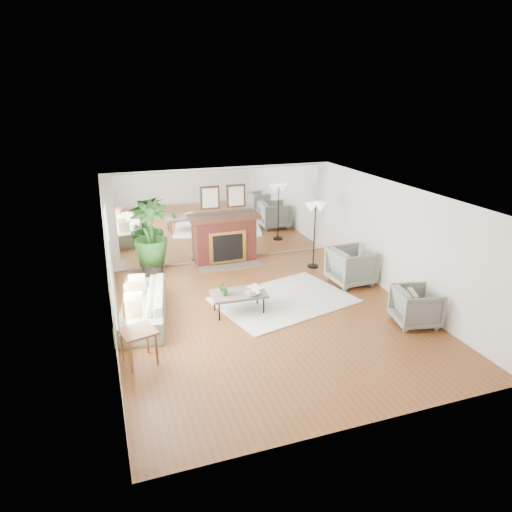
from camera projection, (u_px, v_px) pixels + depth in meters
name	position (u px, v px, depth m)	size (l,w,h in m)	color
ground	(268.00, 315.00, 9.35)	(7.00, 7.00, 0.00)	brown
wall_left	(110.00, 277.00, 8.01)	(0.02, 7.00, 2.50)	silver
wall_right	(399.00, 243.00, 9.84)	(0.02, 7.00, 2.50)	silver
wall_back	(223.00, 215.00, 12.03)	(6.00, 0.02, 2.50)	silver
mirror_panel	(223.00, 215.00, 12.01)	(5.40, 0.04, 2.40)	silver
window_panel	(110.00, 264.00, 8.35)	(0.04, 2.40, 1.50)	#B2E09E
fireplace	(226.00, 239.00, 12.03)	(1.85, 0.83, 2.05)	maroon
area_rug	(284.00, 300.00, 9.99)	(2.82, 2.01, 0.03)	silver
coffee_table	(239.00, 294.00, 9.33)	(1.14, 0.69, 0.45)	#6A6054
sofa	(142.00, 305.00, 9.05)	(2.24, 0.87, 0.65)	gray
armchair_back	(351.00, 266.00, 10.77)	(0.93, 0.96, 0.87)	gray
armchair_front	(416.00, 306.00, 8.88)	(0.80, 0.83, 0.75)	gray
side_table	(138.00, 335.00, 7.54)	(0.66, 0.66, 0.62)	brown
potted_ficus	(150.00, 236.00, 11.18)	(1.11, 1.11, 1.83)	#2A251E
floor_lamp	(315.00, 213.00, 11.44)	(0.56, 0.31, 1.71)	black
tabletop_plant	(224.00, 288.00, 9.17)	(0.26, 0.22, 0.28)	#326625
fruit_bowl	(252.00, 293.00, 9.21)	(0.28, 0.28, 0.07)	brown
book	(252.00, 289.00, 9.47)	(0.23, 0.32, 0.02)	brown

